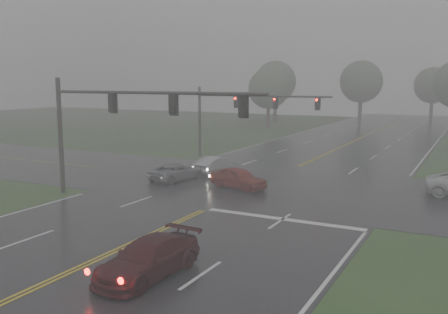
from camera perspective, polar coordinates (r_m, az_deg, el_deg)
The scene contains 13 objects.
main_road at distance 32.70m, azimuth 2.83°, elevation -3.77°, with size 18.00×160.00×0.02m, color black.
cross_street at distance 34.49m, azimuth 4.22°, elevation -3.13°, with size 120.00×14.00×0.02m, color black.
stop_bar at distance 26.01m, azimuth 6.74°, elevation -7.11°, with size 8.50×0.50×0.01m, color silver.
sedan_maroon at distance 18.88m, azimuth -8.61°, elevation -13.37°, with size 1.91×4.71×1.37m, color #35090D.
sedan_red at distance 33.06m, azimuth 1.64°, elevation -3.63°, with size 1.65×4.10×1.40m, color maroon.
sedan_silver at distance 38.26m, azimuth -0.80°, elevation -1.92°, with size 1.41×4.04×1.33m, color #999BA0.
car_grey at distance 35.99m, azimuth -5.39°, elevation -2.64°, with size 2.01×4.37×1.21m, color slate.
signal_gantry_near at distance 29.83m, azimuth -12.33°, elevation 4.80°, with size 14.17×0.32×7.26m.
signal_gantry_far at distance 44.82m, azimuth 1.59°, elevation 5.57°, with size 12.62×0.33×6.51m.
tree_nw_a at distance 75.72m, azimuth 5.11°, elevation 7.79°, with size 6.08×6.08×8.93m.
tree_n_mid at distance 88.13m, azimuth 15.41°, elevation 8.29°, with size 7.12×7.12×10.46m.
tree_nw_b at distance 87.03m, azimuth 5.89°, elevation 8.55°, with size 7.11×7.11×10.44m.
tree_n_far at distance 96.76m, azimuth 22.74°, elevation 7.56°, with size 6.45×6.45×9.48m.
Camera 1 is at (13.25, -9.05, 7.07)m, focal length 40.00 mm.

